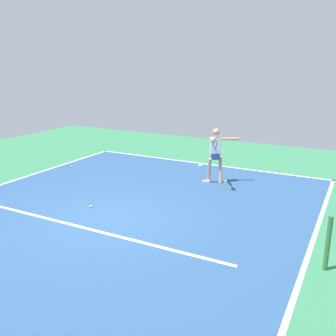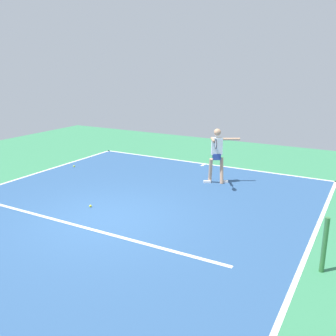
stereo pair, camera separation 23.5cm
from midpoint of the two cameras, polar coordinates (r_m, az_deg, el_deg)
ground_plane at (r=9.41m, az=-10.04°, el=-7.74°), size 21.92×21.92×0.00m
court_surface at (r=9.41m, az=-10.04°, el=-7.73°), size 9.42×12.27×0.00m
court_line_baseline_near at (r=14.41m, az=4.86°, el=0.68°), size 9.42×0.10×0.01m
court_line_sideline_left at (r=7.73m, az=19.40°, el=-13.82°), size 0.10×12.27×0.01m
court_line_service at (r=8.94m, az=-12.65°, el=-9.14°), size 7.06×0.10×0.01m
court_line_centre_mark at (r=14.24m, az=4.54°, el=0.49°), size 0.10×0.30×0.01m
net_post at (r=7.46m, az=22.46°, el=-10.63°), size 0.09×0.09×1.07m
tennis_player at (r=11.85m, az=6.78°, el=2.46°), size 1.00×1.39×1.78m
tennis_ball_centre_court at (r=14.29m, az=-15.05°, el=0.18°), size 0.07×0.07×0.07m
tennis_ball_by_baseline at (r=10.20m, az=-12.41°, el=-5.81°), size 0.07×0.07×0.07m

